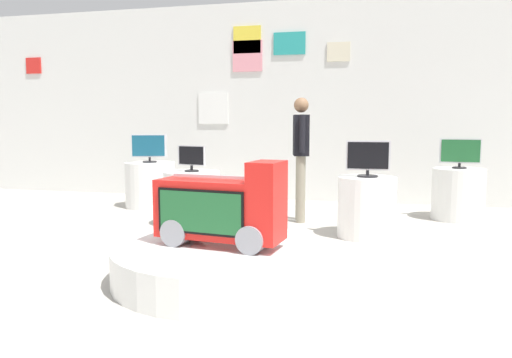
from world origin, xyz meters
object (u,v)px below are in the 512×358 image
tv_on_far_right (149,147)px  display_pedestal_center_rear (192,199)px  novelty_firetruck_tv (222,211)px  display_pedestal_right_rear (458,194)px  main_display_pedestal (220,263)px  tv_on_left_rear (368,158)px  tv_on_right_rear (460,152)px  display_pedestal_left_rear (367,207)px  shopper_browsing_near_truck (301,149)px  tv_on_center_rear (191,157)px  display_pedestal_far_right (150,185)px

tv_on_far_right → display_pedestal_center_rear: bearing=-45.6°
novelty_firetruck_tv → display_pedestal_right_rear: bearing=54.3°
main_display_pedestal → novelty_firetruck_tv: size_ratio=1.62×
tv_on_left_rear → tv_on_far_right: tv_on_far_right is taller
main_display_pedestal → tv_on_right_rear: tv_on_right_rear is taller
display_pedestal_left_rear → tv_on_left_rear: 0.58m
tv_on_far_right → shopper_browsing_near_truck: (2.51, -0.56, 0.03)m
tv_on_center_rear → display_pedestal_right_rear: tv_on_center_rear is taller
tv_on_center_rear → tv_on_right_rear: 3.69m
display_pedestal_center_rear → display_pedestal_right_rear: same height
display_pedestal_far_right → tv_on_left_rear: bearing=-21.1°
novelty_firetruck_tv → tv_on_right_rear: tv_on_right_rear is taller
display_pedestal_right_rear → display_pedestal_far_right: same height
display_pedestal_center_rear → shopper_browsing_near_truck: 1.61m
main_display_pedestal → tv_on_center_rear: 2.41m
display_pedestal_left_rear → tv_on_right_rear: size_ratio=1.32×
tv_on_center_rear → display_pedestal_far_right: tv_on_center_rear is taller
tv_on_right_rear → tv_on_far_right: bearing=-179.1°
tv_on_center_rear → shopper_browsing_near_truck: (1.33, 0.64, 0.09)m
tv_on_right_rear → main_display_pedestal: bearing=-126.1°
display_pedestal_left_rear → tv_on_right_rear: (1.22, 1.38, 0.58)m
novelty_firetruck_tv → display_pedestal_center_rear: bearing=117.3°
main_display_pedestal → display_pedestal_right_rear: bearing=54.0°
display_pedestal_left_rear → tv_on_far_right: (-3.41, 1.31, 0.60)m
display_pedestal_left_rear → tv_on_far_right: bearing=159.1°
main_display_pedestal → display_pedestal_far_right: 3.94m
display_pedestal_center_rear → shopper_browsing_near_truck: bearing=25.5°
tv_on_right_rear → shopper_browsing_near_truck: shopper_browsing_near_truck is taller
novelty_firetruck_tv → display_pedestal_right_rear: novelty_firetruck_tv is taller
display_pedestal_right_rear → display_pedestal_left_rear: bearing=-131.5°
display_pedestal_left_rear → shopper_browsing_near_truck: bearing=140.5°
display_pedestal_far_right → display_pedestal_right_rear: bearing=0.9°
tv_on_left_rear → tv_on_right_rear: size_ratio=0.94×
display_pedestal_right_rear → tv_on_left_rear: bearing=-131.4°
tv_on_far_right → novelty_firetruck_tv: bearing=-55.5°
tv_on_left_rear → tv_on_right_rear: tv_on_left_rear is taller
novelty_firetruck_tv → tv_on_center_rear: tv_on_center_rear is taller
main_display_pedestal → shopper_browsing_near_truck: bearing=83.8°
display_pedestal_left_rear → tv_on_far_right: 3.70m
shopper_browsing_near_truck → display_pedestal_center_rear: bearing=-154.5°
display_pedestal_far_right → shopper_browsing_near_truck: shopper_browsing_near_truck is taller
display_pedestal_right_rear → display_pedestal_far_right: size_ratio=0.90×
tv_on_center_rear → display_pedestal_right_rear: size_ratio=0.56×
main_display_pedestal → tv_on_center_rear: (-1.04, 2.04, 0.75)m
display_pedestal_center_rear → tv_on_center_rear: 0.54m
display_pedestal_right_rear → tv_on_right_rear: bearing=-83.4°
tv_on_right_rear → novelty_firetruck_tv: bearing=-125.8°
display_pedestal_center_rear → display_pedestal_far_right: (-1.18, 1.20, 0.00)m
display_pedestal_far_right → tv_on_far_right: 0.60m
display_pedestal_far_right → shopper_browsing_near_truck: bearing=-12.7°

